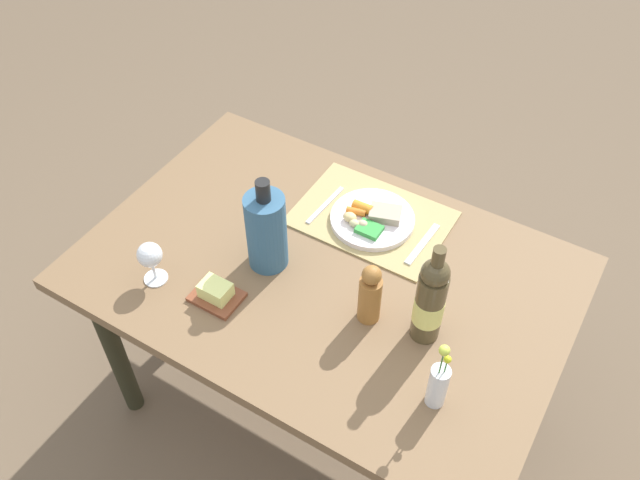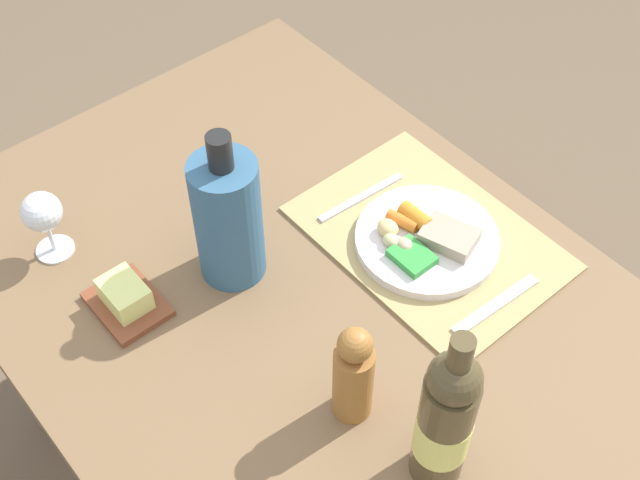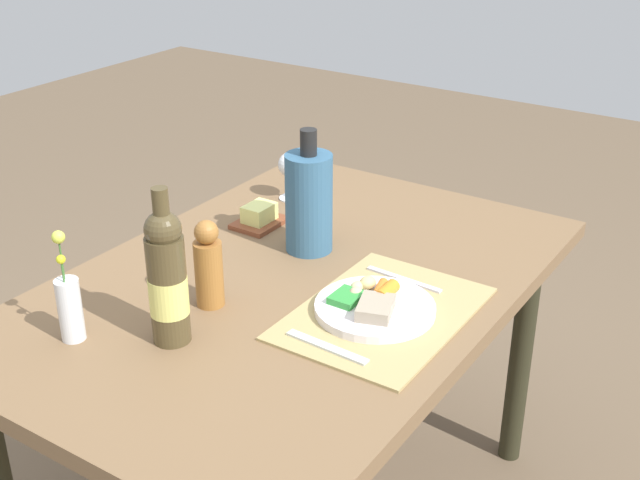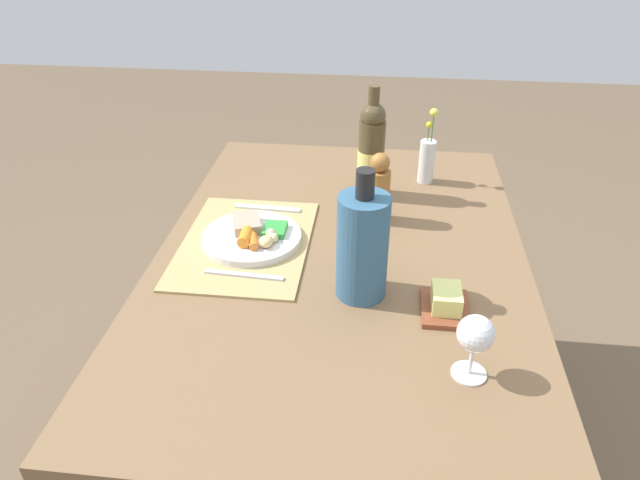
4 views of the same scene
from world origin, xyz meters
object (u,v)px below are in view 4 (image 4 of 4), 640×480
wine_glass (475,336)px  wine_bottle (371,151)px  dinner_plate (253,236)px  dining_table (340,282)px  flower_vase (427,158)px  butter_dish (446,303)px  fork (268,208)px  knife (244,275)px  cooler_bottle (362,246)px  pepper_mill (379,189)px

wine_glass → wine_bottle: 0.73m
wine_glass → wine_bottle: bearing=-163.1°
wine_glass → dinner_plate: bearing=-129.5°
dining_table → wine_bottle: bearing=170.6°
wine_glass → flower_vase: size_ratio=0.58×
dinner_plate → butter_dish: bearing=64.3°
flower_vase → wine_bottle: 0.20m
butter_dish → fork: bearing=-130.5°
wine_glass → butter_dish: size_ratio=1.01×
butter_dish → dining_table: bearing=-129.3°
dining_table → wine_glass: (0.38, 0.27, 0.18)m
flower_vase → fork: bearing=-61.6°
dinner_plate → flower_vase: size_ratio=1.09×
knife → cooler_bottle: bearing=88.2°
pepper_mill → butter_dish: (0.37, 0.15, -0.07)m
knife → pepper_mill: pepper_mill is taller
cooler_bottle → butter_dish: bearing=76.2°
butter_dish → wine_bottle: bearing=-160.7°
butter_dish → wine_bottle: (-0.52, -0.18, 0.11)m
butter_dish → cooler_bottle: (-0.04, -0.18, 0.10)m
wine_glass → knife: bearing=-117.7°
knife → cooler_bottle: (0.02, 0.27, 0.11)m
pepper_mill → cooler_bottle: 0.33m
flower_vase → wine_bottle: size_ratio=0.72×
wine_glass → cooler_bottle: bearing=-137.0°
wine_glass → butter_dish: (-0.18, -0.03, -0.07)m
knife → wine_glass: wine_glass is taller
flower_vase → dining_table: bearing=-26.9°
fork → pepper_mill: (0.01, 0.30, 0.08)m
pepper_mill → dinner_plate: bearing=-63.5°
butter_dish → wine_bottle: wine_bottle is taller
pepper_mill → wine_glass: 0.59m
flower_vase → wine_bottle: bearing=-57.8°
pepper_mill → fork: bearing=-92.8°
dinner_plate → butter_dish: butter_dish is taller
pepper_mill → flower_vase: bearing=151.4°
fork → wine_glass: size_ratio=1.37×
knife → butter_dish: bearing=84.7°
wine_bottle → fork: bearing=-64.1°
dinner_plate → wine_glass: (0.40, 0.49, 0.07)m
wine_glass → butter_dish: wine_glass is taller
fork → butter_dish: 0.60m
dinner_plate → knife: (0.15, 0.01, -0.01)m
wine_glass → pepper_mill: bearing=-161.4°
fork → flower_vase: 0.50m
butter_dish → cooler_bottle: cooler_bottle is taller
dinner_plate → knife: 0.15m
fork → butter_dish: size_ratio=1.39×
pepper_mill → wine_bottle: bearing=-169.6°
fork → flower_vase: flower_vase is taller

